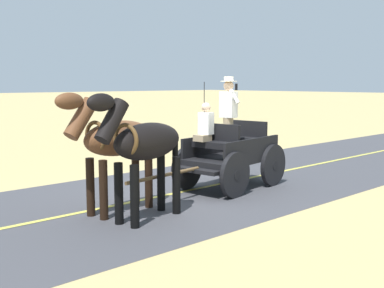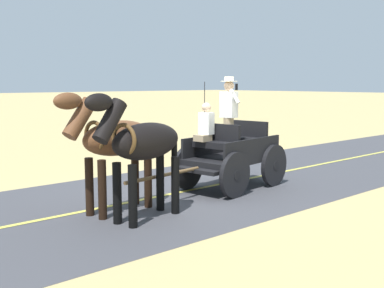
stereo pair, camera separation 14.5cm
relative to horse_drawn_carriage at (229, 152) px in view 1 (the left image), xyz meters
name	(u,v)px [view 1 (the left image)]	position (x,y,z in m)	size (l,w,h in m)	color
ground_plane	(189,191)	(0.40, 0.84, -0.82)	(200.00, 200.00, 0.00)	tan
road_surface	(189,190)	(0.40, 0.84, -0.81)	(5.32, 160.00, 0.01)	#424247
road_centre_stripe	(189,190)	(0.40, 0.84, -0.81)	(0.12, 160.00, 0.00)	#DBCC4C
horse_drawn_carriage	(229,152)	(0.00, 0.00, 0.00)	(1.72, 4.51, 2.50)	black
horse_near_side	(144,145)	(-0.76, 2.95, 0.51)	(0.84, 2.15, 2.21)	black
horse_off_side	(115,141)	(-0.04, 3.05, 0.51)	(0.74, 2.14, 2.21)	brown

